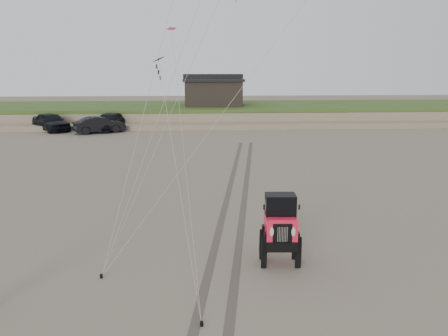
{
  "coord_description": "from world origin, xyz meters",
  "views": [
    {
      "loc": [
        0.34,
        -10.94,
        5.85
      ],
      "look_at": [
        1.17,
        3.0,
        2.6
      ],
      "focal_mm": 35.0,
      "sensor_mm": 36.0,
      "label": 1
    }
  ],
  "objects_px": {
    "truck_a": "(51,122)",
    "truck_c": "(109,122)",
    "truck_b": "(99,125)",
    "jeep": "(280,237)",
    "cabin": "(213,91)"
  },
  "relations": [
    {
      "from": "jeep",
      "to": "truck_b",
      "type": "bearing_deg",
      "value": 115.4
    },
    {
      "from": "truck_a",
      "to": "jeep",
      "type": "xyz_separation_m",
      "value": [
        16.09,
        -29.2,
        0.01
      ]
    },
    {
      "from": "truck_a",
      "to": "cabin",
      "type": "bearing_deg",
      "value": -17.42
    },
    {
      "from": "truck_b",
      "to": "truck_a",
      "type": "bearing_deg",
      "value": 46.8
    },
    {
      "from": "truck_b",
      "to": "truck_c",
      "type": "height_order",
      "value": "truck_c"
    },
    {
      "from": "truck_a",
      "to": "jeep",
      "type": "relative_size",
      "value": 1.08
    },
    {
      "from": "cabin",
      "to": "jeep",
      "type": "bearing_deg",
      "value": -88.79
    },
    {
      "from": "truck_a",
      "to": "truck_c",
      "type": "xyz_separation_m",
      "value": [
        5.24,
        0.28,
        -0.08
      ]
    },
    {
      "from": "truck_b",
      "to": "jeep",
      "type": "relative_size",
      "value": 0.98
    },
    {
      "from": "truck_c",
      "to": "cabin",
      "type": "bearing_deg",
      "value": 43.31
    },
    {
      "from": "truck_c",
      "to": "truck_a",
      "type": "bearing_deg",
      "value": -165.57
    },
    {
      "from": "cabin",
      "to": "jeep",
      "type": "relative_size",
      "value": 1.38
    },
    {
      "from": "truck_b",
      "to": "jeep",
      "type": "bearing_deg",
      "value": 176.99
    },
    {
      "from": "jeep",
      "to": "truck_a",
      "type": "bearing_deg",
      "value": 122.0
    },
    {
      "from": "cabin",
      "to": "truck_b",
      "type": "xyz_separation_m",
      "value": [
        -10.56,
        -8.13,
        -2.49
      ]
    }
  ]
}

